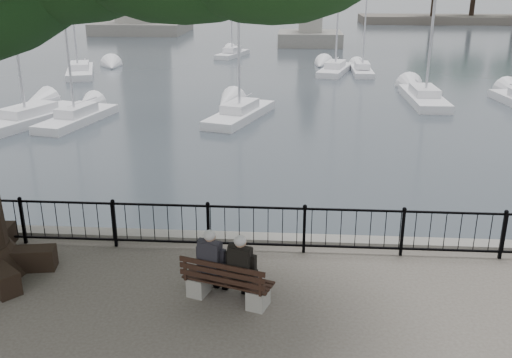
# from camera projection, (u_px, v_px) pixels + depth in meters

# --- Properties ---
(harbor) EXTENTS (260.00, 260.00, 1.20)m
(harbor) POSITION_uv_depth(u_px,v_px,m) (258.00, 260.00, 12.64)
(harbor) COLOR slate
(harbor) RESTS_ON ground
(railing) EXTENTS (22.06, 0.06, 1.00)m
(railing) POSITION_uv_depth(u_px,v_px,m) (256.00, 226.00, 11.82)
(railing) COLOR black
(railing) RESTS_ON ground
(bench) EXTENTS (1.68, 0.96, 0.85)m
(bench) POSITION_uv_depth(u_px,v_px,m) (227.00, 286.00, 10.04)
(bench) COLOR gray
(bench) RESTS_ON ground
(person_left) EXTENTS (0.53, 0.73, 1.35)m
(person_left) POSITION_uv_depth(u_px,v_px,m) (214.00, 265.00, 10.11)
(person_left) COLOR black
(person_left) RESTS_ON ground
(person_right) EXTENTS (0.53, 0.73, 1.35)m
(person_right) POSITION_uv_depth(u_px,v_px,m) (243.00, 271.00, 9.91)
(person_right) COLOR black
(person_right) RESTS_ON ground
(lion_monument) EXTENTS (6.21, 6.21, 9.10)m
(lion_monument) POSITION_uv_depth(u_px,v_px,m) (310.00, 21.00, 56.01)
(lion_monument) COLOR slate
(lion_monument) RESTS_ON ground
(sailboat_a) EXTENTS (2.49, 5.32, 9.37)m
(sailboat_a) POSITION_uv_depth(u_px,v_px,m) (77.00, 117.00, 26.53)
(sailboat_a) COLOR white
(sailboat_a) RESTS_ON ground
(sailboat_b) EXTENTS (3.13, 5.72, 12.71)m
(sailboat_b) POSITION_uv_depth(u_px,v_px,m) (240.00, 111.00, 27.25)
(sailboat_b) COLOR white
(sailboat_b) RESTS_ON ground
(sailboat_c) EXTENTS (1.74, 6.07, 12.52)m
(sailboat_c) POSITION_uv_depth(u_px,v_px,m) (424.00, 96.00, 30.85)
(sailboat_c) COLOR white
(sailboat_c) RESTS_ON ground
(sailboat_e) EXTENTS (3.52, 6.27, 13.16)m
(sailboat_e) POSITION_uv_depth(u_px,v_px,m) (80.00, 70.00, 39.49)
(sailboat_e) COLOR white
(sailboat_e) RESTS_ON ground
(sailboat_f) EXTENTS (2.89, 5.71, 12.11)m
(sailboat_f) POSITION_uv_depth(u_px,v_px,m) (335.00, 68.00, 40.27)
(sailboat_f) COLOR white
(sailboat_f) RESTS_ON ground
(sailboat_g) EXTENTS (1.34, 4.68, 8.88)m
(sailboat_g) POSITION_uv_depth(u_px,v_px,m) (362.00, 70.00, 39.99)
(sailboat_g) COLOR white
(sailboat_g) RESTS_ON ground
(sailboat_h) EXTENTS (2.64, 5.03, 10.47)m
(sailboat_h) POSITION_uv_depth(u_px,v_px,m) (232.00, 53.00, 48.58)
(sailboat_h) COLOR white
(sailboat_h) RESTS_ON ground
(sailboat_i) EXTENTS (3.78, 6.37, 12.23)m
(sailboat_i) POSITION_uv_depth(u_px,v_px,m) (29.00, 117.00, 26.36)
(sailboat_i) COLOR white
(sailboat_i) RESTS_ON ground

